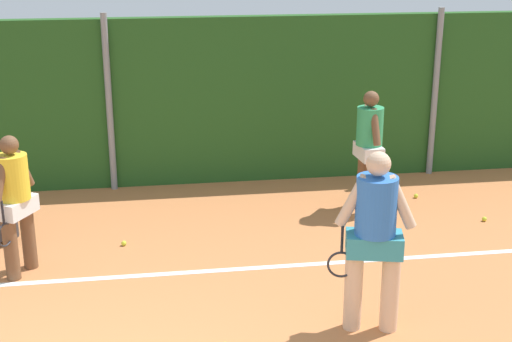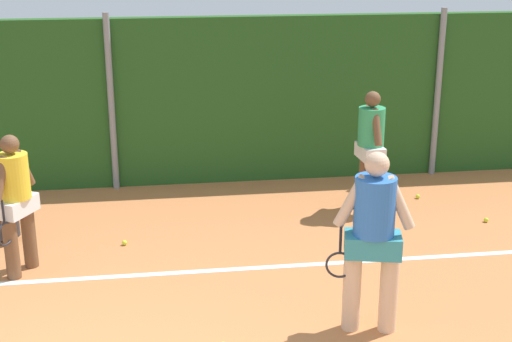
{
  "view_description": "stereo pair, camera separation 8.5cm",
  "coord_description": "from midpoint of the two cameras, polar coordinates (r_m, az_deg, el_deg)",
  "views": [
    {
      "loc": [
        0.6,
        -4.84,
        3.87
      ],
      "look_at": [
        1.82,
        3.23,
        1.19
      ],
      "focal_mm": 51.03,
      "sensor_mm": 36.0,
      "label": 1
    },
    {
      "loc": [
        0.68,
        -4.85,
        3.87
      ],
      "look_at": [
        1.82,
        3.23,
        1.19
      ],
      "focal_mm": 51.03,
      "sensor_mm": 36.0,
      "label": 2
    }
  ],
  "objects": [
    {
      "name": "ground_plane",
      "position": [
        7.8,
        -12.41,
        -12.04
      ],
      "size": [
        27.91,
        27.91,
        0.0
      ],
      "primitive_type": "plane",
      "color": "#C67542"
    },
    {
      "name": "hedge_fence_backdrop",
      "position": [
        11.58,
        -11.6,
        5.12
      ],
      "size": [
        18.14,
        0.25,
        2.65
      ],
      "primitive_type": "cube",
      "color": "#23511E",
      "rests_on": "ground_plane"
    },
    {
      "name": "fence_post_center",
      "position": [
        11.4,
        -11.65,
        5.18
      ],
      "size": [
        0.1,
        0.1,
        2.75
      ],
      "primitive_type": "cylinder",
      "color": "gray",
      "rests_on": "ground_plane"
    },
    {
      "name": "fence_post_right",
      "position": [
        12.27,
        13.66,
        5.96
      ],
      "size": [
        0.1,
        0.1,
        2.75
      ],
      "primitive_type": "cylinder",
      "color": "gray",
      "rests_on": "ground_plane"
    },
    {
      "name": "court_baseline_paint",
      "position": [
        8.83,
        -11.98,
        -8.19
      ],
      "size": [
        13.26,
        0.1,
        0.01
      ],
      "primitive_type": "cube",
      "color": "white",
      "rests_on": "ground_plane"
    },
    {
      "name": "player_foreground_near",
      "position": [
        7.26,
        8.94,
        -4.81
      ],
      "size": [
        0.85,
        0.44,
        1.89
      ],
      "rotation": [
        0.0,
        0.0,
        2.91
      ],
      "color": "beige",
      "rests_on": "ground_plane"
    },
    {
      "name": "player_midcourt",
      "position": [
        8.86,
        -18.65,
        -2.04
      ],
      "size": [
        0.49,
        0.73,
        1.7
      ],
      "rotation": [
        0.0,
        0.0,
        4.22
      ],
      "color": "brown",
      "rests_on": "ground_plane"
    },
    {
      "name": "player_backcourt_far",
      "position": [
        10.53,
        8.62,
        2.11
      ],
      "size": [
        0.38,
        0.74,
        1.76
      ],
      "rotation": [
        0.0,
        0.0,
        1.63
      ],
      "color": "brown",
      "rests_on": "ground_plane"
    },
    {
      "name": "ball_hopper",
      "position": [
        10.05,
        -19.43,
        -3.76
      ],
      "size": [
        0.36,
        0.36,
        0.51
      ],
      "color": "#2D2D33",
      "rests_on": "ground_plane"
    },
    {
      "name": "tennis_ball_1",
      "position": [
        11.39,
        12.22,
        -1.92
      ],
      "size": [
        0.07,
        0.07,
        0.07
      ],
      "primitive_type": "sphere",
      "color": "#CCDB33",
      "rests_on": "ground_plane"
    },
    {
      "name": "tennis_ball_3",
      "position": [
        10.73,
        17.25,
        -3.61
      ],
      "size": [
        0.07,
        0.07,
        0.07
      ],
      "primitive_type": "sphere",
      "color": "#CCDB33",
      "rests_on": "ground_plane"
    },
    {
      "name": "tennis_ball_4",
      "position": [
        9.64,
        -10.57,
        -5.59
      ],
      "size": [
        0.07,
        0.07,
        0.07
      ],
      "primitive_type": "sphere",
      "color": "#CCDB33",
      "rests_on": "ground_plane"
    }
  ]
}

